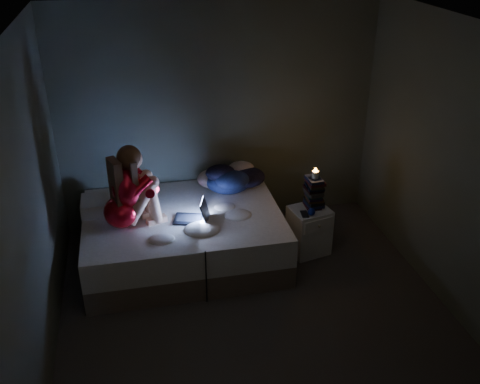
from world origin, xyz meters
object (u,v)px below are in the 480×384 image
object	(u,v)px
woman	(119,189)
nightstand	(309,230)
phone	(302,213)
laptop	(190,210)
bed	(184,236)
candle	(315,174)

from	to	relation	value
woman	nightstand	world-z (taller)	woman
phone	nightstand	bearing A→B (deg)	51.48
woman	laptop	xyz separation A→B (m)	(0.68, 0.00, -0.31)
woman	phone	distance (m)	1.90
bed	nightstand	bearing A→B (deg)	-5.92
woman	laptop	world-z (taller)	woman
candle	nightstand	bearing A→B (deg)	-135.41
woman	nightstand	xyz separation A→B (m)	(1.96, 0.02, -0.72)
bed	laptop	world-z (taller)	laptop
woman	laptop	size ratio (longest dim) A/B	2.48
laptop	phone	size ratio (longest dim) A/B	2.46
woman	candle	distance (m)	2.01
laptop	nightstand	bearing A→B (deg)	17.47
bed	phone	xyz separation A→B (m)	(1.24, -0.22, 0.26)
bed	woman	xyz separation A→B (m)	(-0.61, -0.16, 0.71)
bed	woman	world-z (taller)	woman
laptop	candle	size ratio (longest dim) A/B	4.30
candle	phone	distance (m)	0.44
phone	bed	bearing A→B (deg)	-171.75
candle	phone	xyz separation A→B (m)	(-0.16, -0.12, -0.39)
candle	phone	bearing A→B (deg)	-143.06
bed	phone	size ratio (longest dim) A/B	14.54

